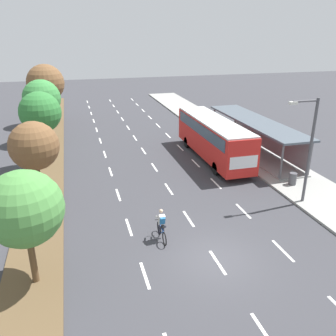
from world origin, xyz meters
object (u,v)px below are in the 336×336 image
object	(u,v)px
median_tree_third	(40,113)
median_tree_fourth	(42,98)
median_tree_second	(34,146)
bus	(213,135)
median_tree_nearest	(24,209)
streetlight	(309,145)
trash_bin	(293,179)
median_tree_fifth	(45,83)
cyclist	(162,226)
bus_shelter	(257,133)

from	to	relation	value
median_tree_third	median_tree_fourth	size ratio (longest dim) A/B	1.00
median_tree_second	median_tree_third	xyz separation A→B (m)	(-0.02, 7.14, 0.44)
median_tree_second	median_tree_third	distance (m)	7.16
bus	median_tree_nearest	distance (m)	18.56
streetlight	median_tree_fourth	bearing A→B (deg)	131.66
trash_bin	bus	bearing A→B (deg)	114.85
bus	median_tree_second	size ratio (longest dim) A/B	2.12
median_tree_second	bus	bearing A→B (deg)	22.72
median_tree_third	streetlight	distance (m)	19.04
median_tree_fifth	median_tree_third	bearing A→B (deg)	-89.10
median_tree_third	median_tree_fourth	bearing A→B (deg)	92.42
cyclist	streetlight	xyz separation A→B (m)	(9.46, 1.65, 3.10)
median_tree_fifth	median_tree_second	bearing A→B (deg)	-89.34
bus	median_tree_nearest	world-z (taller)	median_tree_nearest
bus_shelter	median_tree_fifth	world-z (taller)	median_tree_fifth
median_tree_nearest	streetlight	size ratio (longest dim) A/B	0.78
bus_shelter	trash_bin	xyz separation A→B (m)	(-1.08, -7.19, -1.29)
bus	trash_bin	bearing A→B (deg)	-65.15
median_tree_second	trash_bin	bearing A→B (deg)	-4.35
median_tree_fifth	streetlight	size ratio (longest dim) A/B	1.03
bus	median_tree_third	distance (m)	13.79
cyclist	median_tree_third	xyz separation A→B (m)	(-6.21, 12.45, 3.65)
streetlight	median_tree_second	bearing A→B (deg)	166.83
median_tree_nearest	cyclist	bearing A→B (deg)	16.78
cyclist	median_tree_fifth	size ratio (longest dim) A/B	0.27
trash_bin	cyclist	bearing A→B (deg)	-158.94
bus_shelter	streetlight	distance (m)	10.02
median_tree_third	streetlight	bearing A→B (deg)	-34.59
median_tree_third	streetlight	size ratio (longest dim) A/B	0.91
median_tree_third	streetlight	xyz separation A→B (m)	(15.67, -10.80, -0.55)
median_tree_fifth	median_tree_nearest	bearing A→B (deg)	-89.30
median_tree_fifth	trash_bin	size ratio (longest dim) A/B	7.90
bus	median_tree_fifth	size ratio (longest dim) A/B	1.68
median_tree_nearest	bus_shelter	bearing A→B (deg)	36.49
median_tree_fifth	streetlight	xyz separation A→B (m)	(15.89, -25.09, -0.88)
median_tree_nearest	median_tree_fourth	bearing A→B (deg)	91.14
cyclist	median_tree_fourth	bearing A→B (deg)	108.38
median_tree_second	median_tree_fourth	world-z (taller)	median_tree_fourth
median_tree_nearest	streetlight	xyz separation A→B (m)	(15.54, 3.48, 0.29)
bus_shelter	streetlight	bearing A→B (deg)	-102.43
bus_shelter	streetlight	size ratio (longest dim) A/B	2.04
streetlight	median_tree_nearest	bearing A→B (deg)	-167.38
cyclist	median_tree_nearest	distance (m)	6.95
median_tree_fifth	trash_bin	bearing A→B (deg)	-53.29
bus_shelter	median_tree_second	size ratio (longest dim) A/B	2.50
bus	median_tree_third	xyz separation A→B (m)	(-13.50, 1.50, 2.37)
bus	streetlight	world-z (taller)	streetlight
median_tree_third	median_tree_nearest	bearing A→B (deg)	-89.51
median_tree_fourth	trash_bin	distance (m)	23.34
bus_shelter	cyclist	bearing A→B (deg)	-135.86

